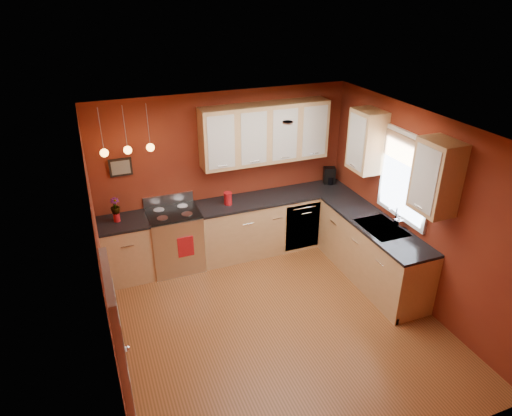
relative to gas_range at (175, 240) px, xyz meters
name	(u,v)px	position (x,y,z in m)	size (l,w,h in m)	color
floor	(277,323)	(0.92, -1.80, -0.48)	(4.20, 4.20, 0.00)	brown
ceiling	(282,131)	(0.92, -1.80, 2.12)	(4.00, 4.20, 0.02)	beige
wall_back	(225,174)	(0.92, 0.30, 0.82)	(4.00, 0.02, 2.60)	maroon
wall_front	(387,361)	(0.92, -3.90, 0.82)	(4.00, 0.02, 2.60)	maroon
wall_left	(104,273)	(-1.08, -1.80, 0.82)	(0.02, 4.20, 2.60)	maroon
wall_right	(418,210)	(2.92, -1.80, 0.82)	(0.02, 4.20, 2.60)	maroon
base_cabinets_back_left	(127,250)	(-0.73, 0.00, -0.03)	(0.70, 0.60, 0.90)	tan
base_cabinets_back_right	(274,223)	(1.65, 0.00, -0.03)	(2.54, 0.60, 0.90)	tan
base_cabinets_right	(372,252)	(2.62, -1.35, -0.03)	(0.60, 2.10, 0.90)	tan
counter_back_left	(122,222)	(-0.73, 0.00, 0.44)	(0.70, 0.62, 0.04)	black
counter_back_right	(275,197)	(1.65, 0.00, 0.44)	(2.54, 0.62, 0.04)	black
counter_right	(375,224)	(2.62, -1.35, 0.44)	(0.62, 2.10, 0.04)	black
gas_range	(175,240)	(0.00, 0.00, 0.00)	(0.76, 0.64, 1.11)	silver
dishwasher_front	(303,227)	(2.02, -0.29, -0.03)	(0.60, 0.02, 0.80)	silver
sink	(382,229)	(2.62, -1.50, 0.43)	(0.50, 0.70, 0.33)	gray
window	(406,175)	(2.89, -1.50, 1.21)	(0.06, 1.02, 1.22)	white
door_left_wall	(124,374)	(-1.05, -3.00, 0.54)	(0.12, 0.82, 2.05)	white
upper_cabinets_back	(265,133)	(1.52, 0.12, 1.47)	(2.00, 0.35, 0.90)	tan
upper_cabinets_right	(398,157)	(2.75, -1.48, 1.47)	(0.35, 1.95, 0.90)	tan
wall_picture	(121,167)	(-0.63, 0.28, 1.17)	(0.32, 0.03, 0.26)	black
pendant_lights	(128,150)	(-0.53, -0.05, 1.53)	(0.71, 0.11, 0.66)	gray
red_canister	(228,198)	(0.85, -0.02, 0.56)	(0.13, 0.13, 0.20)	#B01317
red_vase	(117,217)	(-0.80, 0.03, 0.53)	(0.09, 0.09, 0.15)	#B01317
flowers	(115,206)	(-0.80, 0.03, 0.70)	(0.13, 0.13, 0.24)	#B01317
coffee_maker	(329,176)	(2.71, 0.14, 0.59)	(0.23, 0.23, 0.28)	black
soap_pump	(399,222)	(2.80, -1.62, 0.57)	(0.10, 0.10, 0.22)	white
dish_towel	(186,247)	(0.09, -0.33, 0.04)	(0.24, 0.02, 0.32)	#B01317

